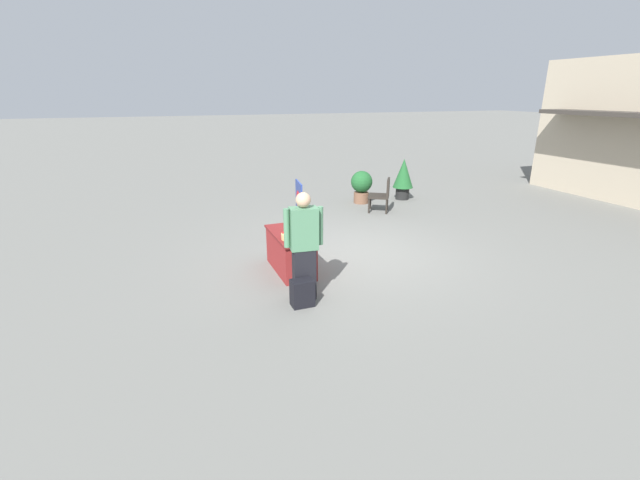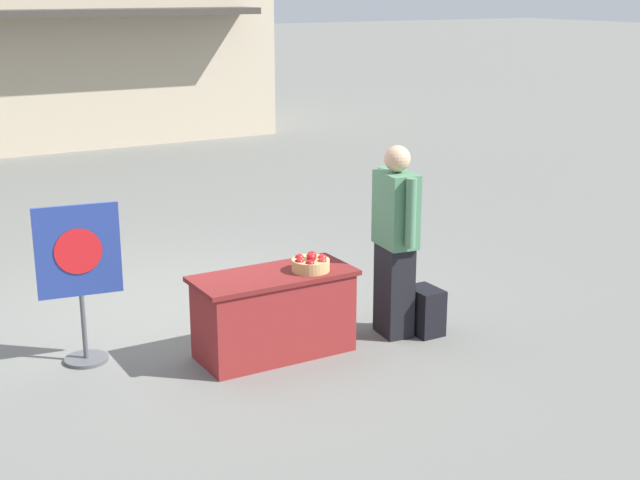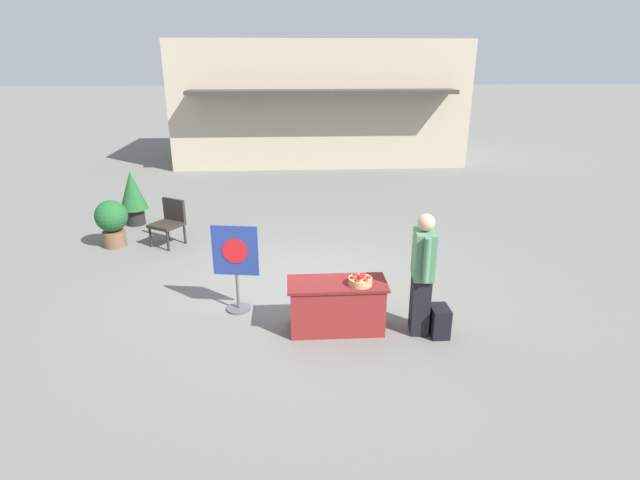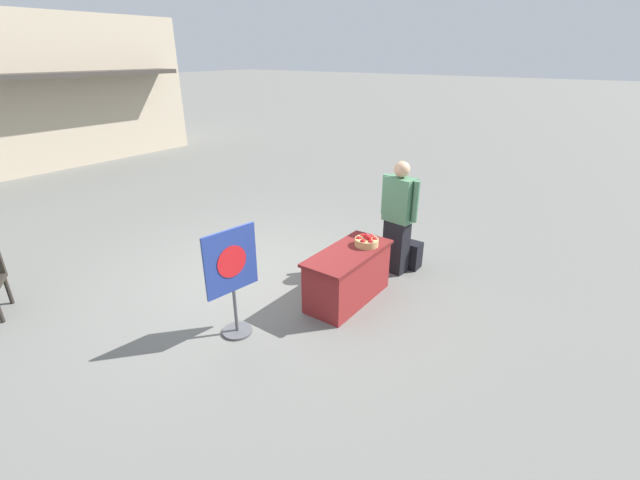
{
  "view_description": "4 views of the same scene",
  "coord_description": "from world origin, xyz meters",
  "px_view_note": "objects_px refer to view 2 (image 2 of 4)",
  "views": [
    {
      "loc": [
        7.35,
        -3.54,
        3.09
      ],
      "look_at": [
        0.36,
        -0.82,
        0.51
      ],
      "focal_mm": 24.0,
      "sensor_mm": 36.0,
      "label": 1
    },
    {
      "loc": [
        -2.8,
        -7.66,
        3.01
      ],
      "look_at": [
        0.78,
        -1.48,
        0.97
      ],
      "focal_mm": 50.0,
      "sensor_mm": 36.0,
      "label": 2
    },
    {
      "loc": [
        -0.23,
        -7.53,
        3.62
      ],
      "look_at": [
        0.2,
        -0.53,
        1.01
      ],
      "focal_mm": 28.0,
      "sensor_mm": 36.0,
      "label": 3
    },
    {
      "loc": [
        -3.9,
        -4.09,
        3.1
      ],
      "look_at": [
        0.16,
        -1.1,
        0.88
      ],
      "focal_mm": 24.0,
      "sensor_mm": 36.0,
      "label": 4
    }
  ],
  "objects_px": {
    "display_table": "(274,314)",
    "person_visitor": "(395,240)",
    "apple_basket": "(311,263)",
    "poster_board": "(80,275)",
    "backpack": "(425,311)"
  },
  "relations": [
    {
      "from": "display_table",
      "to": "person_visitor",
      "type": "bearing_deg",
      "value": -6.7
    },
    {
      "from": "apple_basket",
      "to": "poster_board",
      "type": "height_order",
      "value": "poster_board"
    },
    {
      "from": "apple_basket",
      "to": "backpack",
      "type": "xyz_separation_m",
      "value": [
        1.08,
        -0.16,
        -0.57
      ]
    },
    {
      "from": "person_visitor",
      "to": "backpack",
      "type": "relative_size",
      "value": 4.07
    },
    {
      "from": "display_table",
      "to": "backpack",
      "type": "xyz_separation_m",
      "value": [
        1.38,
        -0.25,
        -0.15
      ]
    },
    {
      "from": "apple_basket",
      "to": "person_visitor",
      "type": "height_order",
      "value": "person_visitor"
    },
    {
      "from": "display_table",
      "to": "apple_basket",
      "type": "distance_m",
      "value": 0.53
    },
    {
      "from": "display_table",
      "to": "backpack",
      "type": "relative_size",
      "value": 3.24
    },
    {
      "from": "apple_basket",
      "to": "person_visitor",
      "type": "distance_m",
      "value": 0.83
    },
    {
      "from": "display_table",
      "to": "apple_basket",
      "type": "height_order",
      "value": "apple_basket"
    },
    {
      "from": "display_table",
      "to": "poster_board",
      "type": "relative_size",
      "value": 1.02
    },
    {
      "from": "backpack",
      "to": "poster_board",
      "type": "relative_size",
      "value": 0.31
    },
    {
      "from": "person_visitor",
      "to": "poster_board",
      "type": "xyz_separation_m",
      "value": [
        -2.56,
        0.78,
        -0.12
      ]
    },
    {
      "from": "display_table",
      "to": "backpack",
      "type": "bearing_deg",
      "value": -10.4
    },
    {
      "from": "apple_basket",
      "to": "backpack",
      "type": "relative_size",
      "value": 0.76
    }
  ]
}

